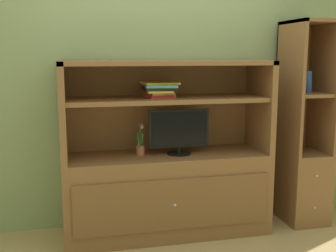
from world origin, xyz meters
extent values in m
plane|color=tan|center=(0.00, 0.00, 0.00)|extent=(8.00, 8.00, 0.00)
cube|color=#8C9E6B|center=(0.00, 0.75, 1.40)|extent=(6.00, 0.10, 2.80)
cube|color=brown|center=(0.00, 0.40, 0.35)|extent=(1.74, 0.54, 0.70)
cube|color=brown|center=(0.00, 0.12, 0.35)|extent=(1.60, 0.02, 0.42)
sphere|color=silver|center=(0.00, 0.10, 0.35)|extent=(0.02, 0.02, 0.02)
cube|color=brown|center=(-0.84, 0.40, 1.09)|extent=(0.05, 0.54, 0.78)
cube|color=brown|center=(0.84, 0.40, 1.09)|extent=(0.05, 0.54, 0.78)
cube|color=brown|center=(0.00, 0.66, 1.09)|extent=(1.74, 0.02, 0.78)
cube|color=brown|center=(0.00, 0.40, 1.46)|extent=(1.74, 0.54, 0.04)
cube|color=brown|center=(0.00, 0.40, 1.16)|extent=(1.64, 0.49, 0.04)
cylinder|color=black|center=(0.10, 0.38, 0.70)|extent=(0.20, 0.20, 0.01)
cylinder|color=black|center=(0.10, 0.38, 0.73)|extent=(0.03, 0.03, 0.05)
cube|color=black|center=(0.10, 0.38, 0.92)|extent=(0.51, 0.02, 0.32)
cube|color=black|center=(0.10, 0.36, 0.92)|extent=(0.48, 0.00, 0.29)
cylinder|color=#B26642|center=(-0.22, 0.42, 0.74)|extent=(0.07, 0.07, 0.08)
cylinder|color=#3D6B33|center=(-0.22, 0.42, 0.87)|extent=(0.01, 0.01, 0.19)
cube|color=#2D7A38|center=(-0.20, 0.42, 0.83)|extent=(0.01, 0.06, 0.11)
cube|color=#2D7A38|center=(-0.24, 0.42, 0.83)|extent=(0.02, 0.10, 0.11)
sphere|color=#C6729E|center=(-0.20, 0.43, 0.94)|extent=(0.03, 0.03, 0.03)
sphere|color=#C6729E|center=(-0.20, 0.42, 0.94)|extent=(0.03, 0.03, 0.03)
sphere|color=#C6729E|center=(-0.21, 0.43, 0.93)|extent=(0.03, 0.03, 0.03)
cube|color=red|center=(-0.06, 0.39, 1.20)|extent=(0.23, 0.27, 0.03)
cube|color=#A56638|center=(-0.07, 0.40, 1.22)|extent=(0.22, 0.31, 0.02)
cube|color=gold|center=(-0.07, 0.40, 1.24)|extent=(0.23, 0.32, 0.02)
cube|color=black|center=(-0.07, 0.39, 1.26)|extent=(0.25, 0.29, 0.02)
cube|color=teal|center=(-0.06, 0.39, 1.28)|extent=(0.28, 0.33, 0.02)
cube|color=gold|center=(-0.06, 0.41, 1.30)|extent=(0.30, 0.29, 0.02)
cube|color=brown|center=(1.29, 0.40, 0.33)|extent=(0.36, 0.48, 0.65)
sphere|color=silver|center=(1.29, 0.16, 0.49)|extent=(0.02, 0.02, 0.02)
sphere|color=silver|center=(1.29, 0.16, 0.20)|extent=(0.02, 0.02, 0.02)
cube|color=brown|center=(1.12, 0.40, 1.24)|extent=(0.03, 0.48, 1.18)
cube|color=brown|center=(1.45, 0.40, 1.24)|extent=(0.03, 0.48, 1.18)
cube|color=brown|center=(1.29, 0.63, 1.24)|extent=(0.36, 0.02, 1.18)
cube|color=brown|center=(1.29, 0.40, 1.18)|extent=(0.30, 0.43, 0.03)
cube|color=brown|center=(1.29, 0.40, 1.81)|extent=(0.36, 0.48, 0.03)
cube|color=gold|center=(1.17, 0.40, 1.29)|extent=(0.03, 0.16, 0.19)
cube|color=red|center=(1.20, 0.40, 1.31)|extent=(0.02, 0.17, 0.22)
cube|color=#2D519E|center=(1.23, 0.40, 1.29)|extent=(0.03, 0.13, 0.18)
cube|color=#2D519E|center=(1.28, 0.40, 1.29)|extent=(0.05, 0.13, 0.19)
camera|label=1|loc=(-0.77, -2.97, 1.53)|focal=44.68mm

